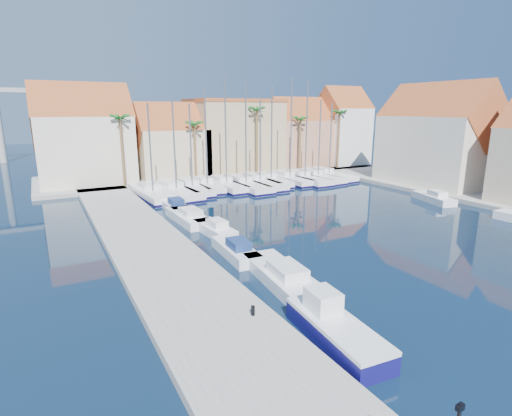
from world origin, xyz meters
The scene contains 35 objects.
ground centered at (0.00, 0.00, 0.00)m, with size 260.00×260.00×0.00m, color black.
quay_west centered at (-9.00, 13.50, 0.25)m, with size 6.00×77.00×0.50m, color gray.
shore_north centered at (10.00, 48.00, 0.25)m, with size 54.00×16.00×0.50m, color gray.
shore_east centered at (32.00, 15.00, 0.25)m, with size 12.00×60.00×0.50m, color gray.
bollard centered at (-7.14, 3.60, 0.75)m, with size 0.20×0.20×0.50m, color black.
fishing_boat centered at (-4.54, 0.49, 0.70)m, with size 2.50×6.15×2.10m.
motorboat_west_0 centered at (-3.23, 7.07, 0.51)m, with size 3.07×7.62×1.40m.
motorboat_west_1 centered at (-3.77, 12.54, 0.51)m, with size 2.12×5.73×1.40m.
motorboat_west_2 centered at (-3.07, 18.21, 0.51)m, with size 2.09×5.57×1.40m.
motorboat_west_3 centered at (-3.75, 23.06, 0.51)m, with size 2.48×7.16×1.40m.
motorboat_west_4 centered at (-3.59, 27.84, 0.51)m, with size 1.93×5.76×1.40m.
motorboat_east_1 centered at (23.98, 17.46, 0.51)m, with size 3.37×6.10×1.40m.
sailboat_0 centered at (-4.17, 35.35, 0.56)m, with size 3.54×11.15×11.13m.
sailboat_1 centered at (-1.27, 35.50, 0.56)m, with size 4.04×11.84×11.57m.
sailboat_2 centered at (1.11, 36.14, 0.57)m, with size 2.92×10.21×11.12m.
sailboat_3 centered at (3.44, 36.71, 0.60)m, with size 3.07×9.42×12.85m.
sailboat_4 centered at (5.90, 36.18, 0.60)m, with size 2.94×10.41×14.42m.
sailboat_5 centered at (8.27, 35.17, 0.58)m, with size 3.22×11.68×14.33m.
sailboat_6 centered at (10.81, 35.87, 0.56)m, with size 3.25×11.83×12.07m.
sailboat_7 centered at (12.90, 36.24, 0.60)m, with size 2.94×9.84×13.42m.
sailboat_8 centered at (15.90, 36.06, 0.61)m, with size 3.07×10.28×14.63m.
sailboat_9 centered at (18.04, 35.39, 0.59)m, with size 3.07×11.11×14.25m.
sailboat_10 centered at (20.48, 35.50, 0.57)m, with size 3.41×10.89×11.71m.
sailboat_11 centered at (22.97, 36.09, 0.56)m, with size 3.62×11.13×11.31m.
building_0 centered at (-10.00, 47.00, 6.52)m, with size 12.30×9.00×13.50m.
building_1 centered at (2.00, 47.00, 5.30)m, with size 10.30×8.00×11.00m.
building_2 centered at (13.00, 48.00, 6.26)m, with size 14.20×10.20×11.50m.
building_3 centered at (25.00, 47.00, 5.86)m, with size 10.30×8.00×12.00m.
building_4 centered at (34.00, 46.00, 6.97)m, with size 8.30×8.00×14.00m.
building_6 centered at (32.00, 24.00, 6.52)m, with size 9.00×14.30×13.50m.
palm_0 centered at (-6.00, 42.00, 9.08)m, with size 2.60×2.60×10.15m.
palm_1 centered at (4.00, 42.00, 8.14)m, with size 2.60×2.60×9.15m.
palm_2 centered at (14.00, 42.00, 10.02)m, with size 2.60×2.60×11.15m.
palm_3 centered at (22.00, 42.00, 8.61)m, with size 2.60×2.60×9.65m.
palm_4 centered at (30.00, 42.00, 9.55)m, with size 2.60×2.60×10.65m.
Camera 1 is at (-15.58, -12.28, 10.49)m, focal length 28.00 mm.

